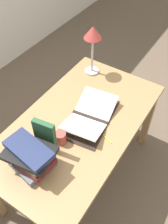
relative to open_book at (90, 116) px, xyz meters
name	(u,v)px	position (x,y,z in m)	size (l,w,h in m)	color
ground_plane	(79,173)	(-0.08, 0.06, -0.78)	(12.00, 12.00, 0.00)	brown
reading_desk	(78,130)	(-0.08, 0.06, -0.12)	(1.42, 0.79, 0.75)	#937047
open_book	(90,116)	(0.00, 0.00, 0.00)	(0.55, 0.36, 0.08)	black
book_stack_tall	(31,157)	(-0.53, 0.10, 0.07)	(0.25, 0.32, 0.20)	slate
book_standing_upright	(45,136)	(-0.38, 0.10, 0.11)	(0.06, 0.15, 0.27)	#234C2D
reading_lamp	(93,38)	(0.48, 0.28, 0.31)	(0.15, 0.15, 0.44)	#ADADB2
coffee_mug	(60,137)	(-0.28, 0.06, 0.02)	(0.09, 0.09, 0.09)	#B74238
pencil	(105,137)	(-0.09, -0.17, -0.02)	(0.05, 0.14, 0.01)	gold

